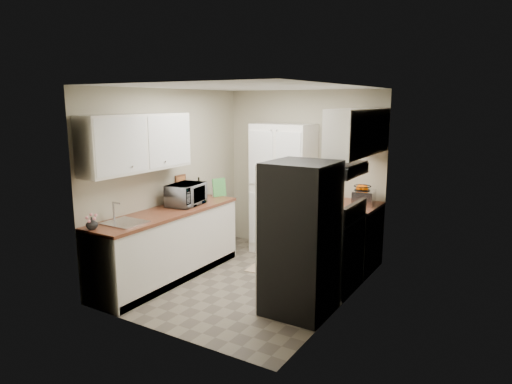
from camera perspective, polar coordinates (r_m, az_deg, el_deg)
ground at (r=6.11m, az=-0.94°, el=-11.14°), size 3.20×3.20×0.00m
room_shell at (r=5.69m, az=-1.20°, el=4.18°), size 2.64×3.24×2.52m
pantry_cabinet at (r=7.02m, az=3.39°, el=0.32°), size 0.90×0.55×2.00m
base_cabinet_left at (r=6.21m, az=-10.92°, el=-6.66°), size 0.60×2.30×0.88m
countertop_left at (r=6.08m, az=-11.08°, el=-2.53°), size 0.63×2.33×0.04m
base_cabinet_right at (r=6.58m, az=12.05°, el=-5.68°), size 0.60×0.80×0.88m
countertop_right at (r=6.46m, az=12.21°, el=-1.77°), size 0.63×0.83×0.04m
electric_range at (r=5.85m, az=9.28°, el=-7.31°), size 0.71×0.78×1.13m
refrigerator at (r=5.06m, az=5.60°, el=-5.79°), size 0.70×0.72×1.70m
microwave at (r=6.34m, az=-8.73°, el=-0.32°), size 0.44×0.59×0.30m
wine_bottle at (r=6.78m, az=-7.15°, el=0.42°), size 0.07×0.07×0.29m
flower_vase at (r=5.43m, az=-19.83°, el=-3.71°), size 0.17×0.17×0.14m
cutting_board at (r=6.89m, az=-4.62°, el=0.58°), size 0.10×0.21×0.27m
toaster_oven at (r=6.48m, az=13.34°, el=-0.68°), size 0.32×0.38×0.20m
fruit_basket at (r=6.45m, az=13.15°, el=0.64°), size 0.26×0.26×0.10m
kitchen_mat at (r=6.67m, az=1.70°, el=-9.14°), size 0.52×0.76×0.01m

